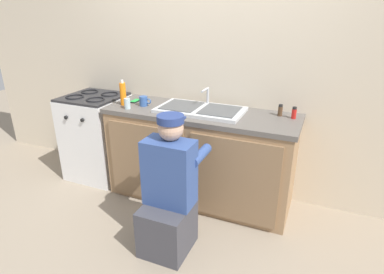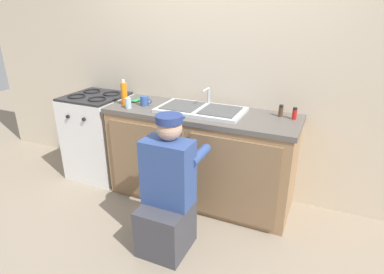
{
  "view_description": "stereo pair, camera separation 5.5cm",
  "coord_description": "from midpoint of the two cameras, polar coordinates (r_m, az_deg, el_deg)",
  "views": [
    {
      "loc": [
        1.05,
        -2.36,
        1.82
      ],
      "look_at": [
        0.0,
        0.1,
        0.74
      ],
      "focal_mm": 30.0,
      "sensor_mm": 36.0,
      "label": 1
    },
    {
      "loc": [
        1.1,
        -2.34,
        1.82
      ],
      "look_at": [
        0.0,
        0.1,
        0.74
      ],
      "focal_mm": 30.0,
      "sensor_mm": 36.0,
      "label": 2
    }
  ],
  "objects": [
    {
      "name": "cell_phone",
      "position": [
        3.37,
        -10.5,
        6.33
      ],
      "size": [
        0.07,
        0.14,
        0.01
      ],
      "color": "black",
      "rests_on": "countertop"
    },
    {
      "name": "coffee_mug",
      "position": [
        3.2,
        -9.07,
        6.32
      ],
      "size": [
        0.13,
        0.08,
        0.1
      ],
      "color": "#335699",
      "rests_on": "countertop"
    },
    {
      "name": "plumber_person",
      "position": [
        2.53,
        -4.75,
        -10.54
      ],
      "size": [
        0.42,
        0.61,
        1.1
      ],
      "color": "#3F3F47",
      "rests_on": "ground_plane"
    },
    {
      "name": "spice_bottle_red",
      "position": [
        2.91,
        17.17,
        4.11
      ],
      "size": [
        0.04,
        0.04,
        0.11
      ],
      "color": "red",
      "rests_on": "countertop"
    },
    {
      "name": "spice_bottle_pepper",
      "position": [
        2.95,
        14.91,
        4.61
      ],
      "size": [
        0.04,
        0.04,
        0.11
      ],
      "color": "#513823",
      "rests_on": "countertop"
    },
    {
      "name": "soap_bottle_orange",
      "position": [
        3.25,
        -12.64,
        7.53
      ],
      "size": [
        0.06,
        0.06,
        0.25
      ],
      "color": "orange",
      "rests_on": "countertop"
    },
    {
      "name": "sink_double_basin",
      "position": [
        2.99,
        1.0,
        4.95
      ],
      "size": [
        0.8,
        0.44,
        0.19
      ],
      "color": "silver",
      "rests_on": "countertop"
    },
    {
      "name": "ground_plane",
      "position": [
        3.16,
        -1.24,
        -13.1
      ],
      "size": [
        12.0,
        12.0,
        0.0
      ],
      "primitive_type": "plane",
      "color": "gray"
    },
    {
      "name": "counter_cabinet",
      "position": [
        3.17,
        0.86,
        -3.81
      ],
      "size": [
        1.78,
        0.62,
        0.87
      ],
      "color": "#997551",
      "rests_on": "ground_plane"
    },
    {
      "name": "back_wall",
      "position": [
        3.23,
        3.41,
        11.9
      ],
      "size": [
        6.0,
        0.1,
        2.5
      ],
      "primitive_type": "cube",
      "color": "beige",
      "rests_on": "ground_plane"
    },
    {
      "name": "countertop",
      "position": [
        3.0,
        0.98,
        4.18
      ],
      "size": [
        1.82,
        0.62,
        0.04
      ],
      "primitive_type": "cube",
      "color": "#5B5651",
      "rests_on": "counter_cabinet"
    },
    {
      "name": "stove_range",
      "position": [
        3.77,
        -16.89,
        0.13
      ],
      "size": [
        0.6,
        0.62,
        0.95
      ],
      "color": "white",
      "rests_on": "ground_plane"
    },
    {
      "name": "water_glass",
      "position": [
        3.13,
        -11.93,
        5.84
      ],
      "size": [
        0.06,
        0.06,
        0.1
      ],
      "color": "#ADC6CC",
      "rests_on": "countertop"
    }
  ]
}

